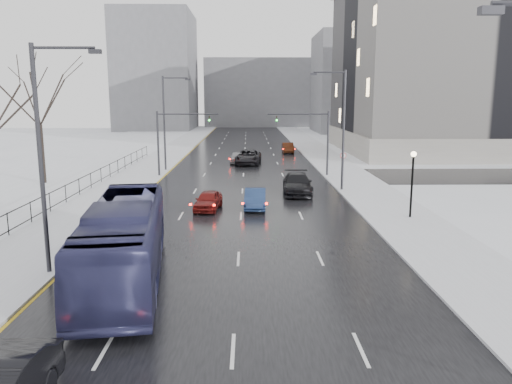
{
  "coord_description": "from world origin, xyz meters",
  "views": [
    {
      "loc": [
        0.5,
        -1.33,
        7.78
      ],
      "look_at": [
        0.93,
        26.53,
        2.5
      ],
      "focal_mm": 35.0,
      "sensor_mm": 36.0,
      "label": 1
    }
  ],
  "objects_px": {
    "no_uturn_sign": "(343,158)",
    "sedan_center_far": "(237,157)",
    "tree_park_e": "(45,184)",
    "sedan_right_far": "(297,184)",
    "sedan_center_near": "(208,200)",
    "bus": "(124,241)",
    "streetlight_r_mid": "(341,124)",
    "streetlight_l_far": "(166,118)",
    "mast_signal_left": "(169,136)",
    "lamppost_r_mid": "(412,175)",
    "sedan_right_distant": "(288,148)",
    "sedan_right_near": "(255,199)",
    "mast_signal_right": "(317,135)",
    "sedan_right_cross": "(248,157)",
    "streetlight_l_near": "(45,149)"
  },
  "relations": [
    {
      "from": "no_uturn_sign",
      "to": "sedan_center_far",
      "type": "height_order",
      "value": "no_uturn_sign"
    },
    {
      "from": "tree_park_e",
      "to": "sedan_right_far",
      "type": "distance_m",
      "value": 23.32
    },
    {
      "from": "sedan_center_near",
      "to": "bus",
      "type": "bearing_deg",
      "value": -92.8
    },
    {
      "from": "streetlight_r_mid",
      "to": "sedan_right_far",
      "type": "distance_m",
      "value": 6.14
    },
    {
      "from": "streetlight_l_far",
      "to": "sedan_right_far",
      "type": "xyz_separation_m",
      "value": [
        12.67,
        -13.28,
        -4.75
      ]
    },
    {
      "from": "mast_signal_left",
      "to": "no_uturn_sign",
      "type": "height_order",
      "value": "mast_signal_left"
    },
    {
      "from": "streetlight_l_far",
      "to": "bus",
      "type": "height_order",
      "value": "streetlight_l_far"
    },
    {
      "from": "lamppost_r_mid",
      "to": "mast_signal_left",
      "type": "relative_size",
      "value": 0.66
    },
    {
      "from": "sedan_right_distant",
      "to": "sedan_center_far",
      "type": "bearing_deg",
      "value": -121.67
    },
    {
      "from": "bus",
      "to": "sedan_right_distant",
      "type": "distance_m",
      "value": 51.33
    },
    {
      "from": "tree_park_e",
      "to": "sedan_right_far",
      "type": "relative_size",
      "value": 2.37
    },
    {
      "from": "no_uturn_sign",
      "to": "sedan_right_near",
      "type": "height_order",
      "value": "no_uturn_sign"
    },
    {
      "from": "mast_signal_right",
      "to": "sedan_right_far",
      "type": "relative_size",
      "value": 1.14
    },
    {
      "from": "streetlight_r_mid",
      "to": "sedan_center_far",
      "type": "distance_m",
      "value": 20.88
    },
    {
      "from": "bus",
      "to": "lamppost_r_mid",
      "type": "bearing_deg",
      "value": 26.53
    },
    {
      "from": "streetlight_l_far",
      "to": "mast_signal_right",
      "type": "relative_size",
      "value": 1.54
    },
    {
      "from": "mast_signal_left",
      "to": "bus",
      "type": "bearing_deg",
      "value": -84.98
    },
    {
      "from": "no_uturn_sign",
      "to": "sedan_right_distant",
      "type": "xyz_separation_m",
      "value": [
        -3.06,
        25.39,
        -1.54
      ]
    },
    {
      "from": "tree_park_e",
      "to": "sedan_right_near",
      "type": "relative_size",
      "value": 3.2
    },
    {
      "from": "tree_park_e",
      "to": "sedan_right_cross",
      "type": "distance_m",
      "value": 22.93
    },
    {
      "from": "tree_park_e",
      "to": "no_uturn_sign",
      "type": "bearing_deg",
      "value": 0.0
    },
    {
      "from": "sedan_right_near",
      "to": "sedan_right_cross",
      "type": "distance_m",
      "value": 23.91
    },
    {
      "from": "bus",
      "to": "streetlight_r_mid",
      "type": "bearing_deg",
      "value": 50.29
    },
    {
      "from": "streetlight_l_near",
      "to": "sedan_center_far",
      "type": "bearing_deg",
      "value": 79.13
    },
    {
      "from": "mast_signal_right",
      "to": "streetlight_l_near",
      "type": "bearing_deg",
      "value": -118.96
    },
    {
      "from": "lamppost_r_mid",
      "to": "sedan_right_near",
      "type": "xyz_separation_m",
      "value": [
        -10.02,
        3.34,
        -2.21
      ]
    },
    {
      "from": "tree_park_e",
      "to": "sedan_right_distant",
      "type": "bearing_deg",
      "value": 46.2
    },
    {
      "from": "sedan_right_near",
      "to": "streetlight_l_far",
      "type": "bearing_deg",
      "value": 118.07
    },
    {
      "from": "streetlight_l_near",
      "to": "mast_signal_left",
      "type": "distance_m",
      "value": 28.05
    },
    {
      "from": "tree_park_e",
      "to": "sedan_right_distant",
      "type": "distance_m",
      "value": 35.18
    },
    {
      "from": "streetlight_l_far",
      "to": "sedan_center_far",
      "type": "distance_m",
      "value": 10.78
    },
    {
      "from": "streetlight_l_far",
      "to": "mast_signal_right",
      "type": "distance_m",
      "value": 16.07
    },
    {
      "from": "streetlight_l_far",
      "to": "sedan_right_near",
      "type": "xyz_separation_m",
      "value": [
        9.15,
        -18.66,
        -4.88
      ]
    },
    {
      "from": "sedan_right_distant",
      "to": "tree_park_e",
      "type": "bearing_deg",
      "value": -133.52
    },
    {
      "from": "streetlight_l_far",
      "to": "mast_signal_right",
      "type": "height_order",
      "value": "streetlight_l_far"
    },
    {
      "from": "tree_park_e",
      "to": "sedan_right_distant",
      "type": "relative_size",
      "value": 3.08
    },
    {
      "from": "sedan_right_cross",
      "to": "sedan_right_far",
      "type": "relative_size",
      "value": 1.06
    },
    {
      "from": "tree_park_e",
      "to": "sedan_right_far",
      "type": "xyz_separation_m",
      "value": [
        22.7,
        -5.28,
        0.87
      ]
    },
    {
      "from": "mast_signal_left",
      "to": "sedan_right_far",
      "type": "distance_m",
      "value": 15.37
    },
    {
      "from": "mast_signal_right",
      "to": "streetlight_r_mid",
      "type": "bearing_deg",
      "value": -84.0
    },
    {
      "from": "sedan_right_far",
      "to": "sedan_right_distant",
      "type": "bearing_deg",
      "value": 89.66
    },
    {
      "from": "no_uturn_sign",
      "to": "bus",
      "type": "relative_size",
      "value": 0.22
    },
    {
      "from": "sedan_right_near",
      "to": "lamppost_r_mid",
      "type": "bearing_deg",
      "value": -16.52
    },
    {
      "from": "tree_park_e",
      "to": "streetlight_r_mid",
      "type": "relative_size",
      "value": 1.35
    },
    {
      "from": "streetlight_l_near",
      "to": "no_uturn_sign",
      "type": "relative_size",
      "value": 3.7
    },
    {
      "from": "streetlight_l_near",
      "to": "mast_signal_right",
      "type": "height_order",
      "value": "streetlight_l_near"
    },
    {
      "from": "tree_park_e",
      "to": "streetlight_l_far",
      "type": "bearing_deg",
      "value": 38.57
    },
    {
      "from": "streetlight_l_near",
      "to": "sedan_center_near",
      "type": "xyz_separation_m",
      "value": [
        5.85,
        12.89,
        -4.91
      ]
    },
    {
      "from": "no_uturn_sign",
      "to": "sedan_center_near",
      "type": "relative_size",
      "value": 0.69
    },
    {
      "from": "mast_signal_right",
      "to": "sedan_right_far",
      "type": "xyz_separation_m",
      "value": [
        -2.83,
        -9.28,
        -3.24
      ]
    }
  ]
}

